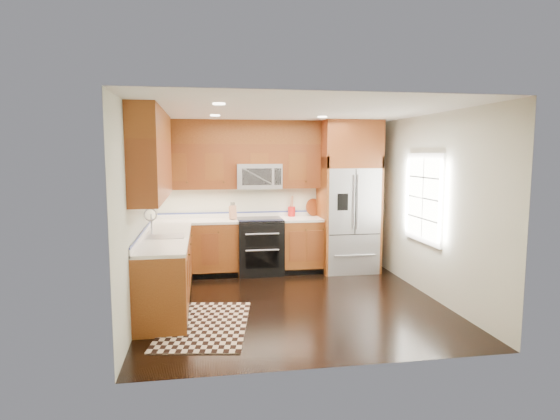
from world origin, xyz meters
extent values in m
plane|color=black|center=(0.00, 0.00, 0.00)|extent=(4.00, 4.00, 0.00)
cube|color=beige|center=(0.00, 2.00, 1.30)|extent=(4.00, 0.02, 2.60)
cube|color=beige|center=(-2.00, 0.00, 1.30)|extent=(0.02, 4.00, 2.60)
cube|color=beige|center=(2.00, 0.00, 1.30)|extent=(0.02, 4.00, 2.60)
cube|color=white|center=(1.98, 0.20, 1.40)|extent=(0.04, 1.10, 1.30)
cube|color=white|center=(1.97, 0.20, 1.40)|extent=(0.02, 0.95, 1.15)
cube|color=#92511C|center=(-1.31, 1.70, 0.45)|extent=(1.37, 0.60, 0.90)
cube|color=#92511C|center=(0.49, 1.70, 0.45)|extent=(0.72, 0.60, 0.90)
cube|color=#92511C|center=(-1.70, 0.20, 0.45)|extent=(0.60, 2.40, 0.90)
cube|color=white|center=(-0.57, 1.70, 0.92)|extent=(2.85, 0.62, 0.04)
cube|color=white|center=(-1.70, 0.20, 0.92)|extent=(0.62, 2.40, 0.04)
cube|color=brown|center=(-0.57, 1.83, 1.83)|extent=(2.85, 0.33, 0.75)
cube|color=brown|center=(-1.83, 0.20, 1.83)|extent=(0.33, 2.40, 0.75)
cube|color=#92511C|center=(-0.57, 1.83, 2.40)|extent=(2.85, 0.33, 0.40)
cube|color=#92511C|center=(-1.83, 0.20, 2.40)|extent=(0.33, 2.40, 0.40)
cube|color=black|center=(-0.25, 1.67, 0.46)|extent=(0.76, 0.64, 0.92)
cube|color=black|center=(-0.25, 1.67, 0.94)|extent=(0.76, 0.60, 0.02)
cube|color=black|center=(-0.25, 1.35, 0.62)|extent=(0.55, 0.01, 0.18)
cube|color=black|center=(-0.25, 1.35, 0.30)|extent=(0.55, 0.01, 0.28)
cylinder|color=#B2B2B7|center=(-0.25, 1.33, 0.74)|extent=(0.55, 0.02, 0.02)
cylinder|color=#B2B2B7|center=(-0.25, 1.33, 0.47)|extent=(0.55, 0.02, 0.02)
cube|color=#B2B2B7|center=(-0.25, 1.80, 1.66)|extent=(0.76, 0.40, 0.42)
cube|color=black|center=(-0.30, 1.60, 1.66)|extent=(0.50, 0.01, 0.28)
cube|color=#B2B2B7|center=(1.30, 1.63, 0.90)|extent=(0.90, 0.74, 1.80)
cube|color=black|center=(1.30, 1.26, 1.25)|extent=(0.01, 0.01, 1.08)
cube|color=black|center=(1.08, 1.25, 1.25)|extent=(0.18, 0.01, 0.28)
cube|color=#92511C|center=(0.83, 1.63, 1.00)|extent=(0.04, 0.74, 2.00)
cube|color=#92511C|center=(1.77, 1.63, 1.00)|extent=(0.04, 0.74, 2.00)
cube|color=brown|center=(1.30, 1.63, 2.20)|extent=(0.98, 0.74, 0.80)
cube|color=#B2B2B7|center=(-1.70, 0.20, 0.95)|extent=(0.50, 0.42, 0.02)
cylinder|color=#B2B2B7|center=(-1.90, 0.42, 1.08)|extent=(0.02, 0.02, 0.28)
torus|color=#B2B2B7|center=(-1.90, 0.34, 1.22)|extent=(0.18, 0.02, 0.18)
cube|color=black|center=(-1.20, -0.67, 0.01)|extent=(1.23, 1.78, 0.01)
cube|color=#AD7554|center=(-0.70, 1.72, 1.05)|extent=(0.12, 0.16, 0.23)
cylinder|color=red|center=(0.35, 1.91, 1.03)|extent=(0.16, 0.16, 0.17)
cylinder|color=brown|center=(0.75, 1.94, 0.95)|extent=(0.40, 0.40, 0.02)
camera|label=1|loc=(-1.19, -6.14, 2.04)|focal=30.00mm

